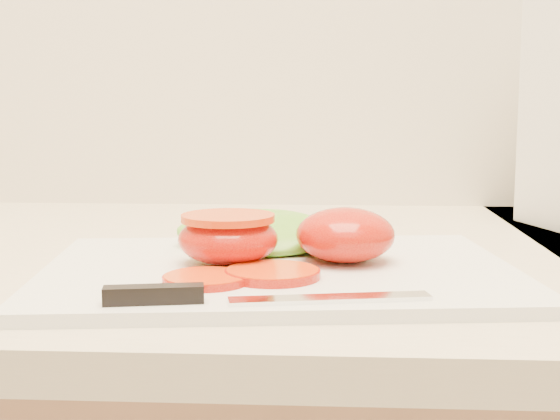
{
  "coord_description": "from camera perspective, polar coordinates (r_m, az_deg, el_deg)",
  "views": [
    {
      "loc": [
        -0.05,
        0.92,
        1.07
      ],
      "look_at": [
        -0.09,
        1.56,
        0.99
      ],
      "focal_mm": 50.0,
      "sensor_mm": 36.0,
      "label": 1
    }
  ],
  "objects": [
    {
      "name": "tomato_slice_1",
      "position": [
        0.59,
        -5.45,
        -5.03
      ],
      "size": [
        0.06,
        0.06,
        0.01
      ],
      "primitive_type": "cylinder",
      "color": "#E94C11",
      "rests_on": "cutting_board"
    },
    {
      "name": "tomato_half_dome",
      "position": [
        0.66,
        4.8,
        -1.82
      ],
      "size": [
        0.08,
        0.08,
        0.05
      ],
      "primitive_type": "ellipsoid",
      "color": "red",
      "rests_on": "cutting_board"
    },
    {
      "name": "tomato_half_cut",
      "position": [
        0.65,
        -3.81,
        -1.97
      ],
      "size": [
        0.08,
        0.08,
        0.04
      ],
      "color": "red",
      "rests_on": "cutting_board"
    },
    {
      "name": "tomato_slice_0",
      "position": [
        0.6,
        -0.56,
        -4.65
      ],
      "size": [
        0.07,
        0.07,
        0.01
      ],
      "primitive_type": "cylinder",
      "color": "#E94C11",
      "rests_on": "cutting_board"
    },
    {
      "name": "knife",
      "position": [
        0.53,
        -4.16,
        -6.3
      ],
      "size": [
        0.22,
        0.05,
        0.01
      ],
      "rotation": [
        0.0,
        0.0,
        0.18
      ],
      "color": "silver",
      "rests_on": "cutting_board"
    },
    {
      "name": "lettuce_leaf_0",
      "position": [
        0.72,
        -1.66,
        -1.67
      ],
      "size": [
        0.16,
        0.12,
        0.03
      ],
      "primitive_type": "ellipsoid",
      "rotation": [
        0.0,
        0.0,
        -0.14
      ],
      "color": "#7EC534",
      "rests_on": "cutting_board"
    },
    {
      "name": "lettuce_leaf_1",
      "position": [
        0.73,
        2.12,
        -1.77
      ],
      "size": [
        0.13,
        0.13,
        0.02
      ],
      "primitive_type": "ellipsoid",
      "rotation": [
        0.0,
        0.0,
        0.75
      ],
      "color": "#7EC534",
      "rests_on": "cutting_board"
    },
    {
      "name": "cutting_board",
      "position": [
        0.64,
        -0.05,
        -4.54
      ],
      "size": [
        0.41,
        0.32,
        0.01
      ],
      "primitive_type": "cube",
      "rotation": [
        0.0,
        0.0,
        0.11
      ],
      "color": "silver",
      "rests_on": "counter"
    }
  ]
}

